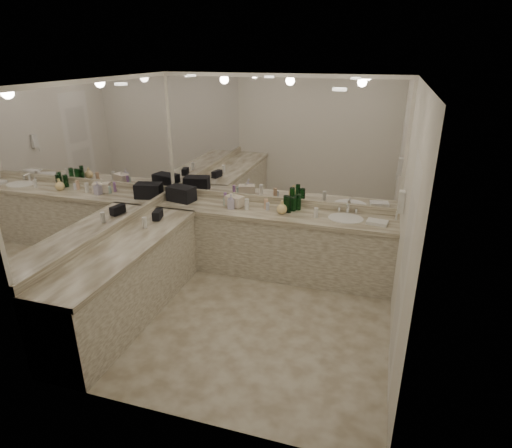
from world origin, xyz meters
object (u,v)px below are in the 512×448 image
(soap_bottle_b, at_px, (231,201))
(soap_bottle_c, at_px, (282,207))
(soap_bottle_a, at_px, (234,199))
(cream_cosmetic_case, at_px, (235,201))
(wall_phone, at_px, (401,202))
(black_toiletry_bag, at_px, (181,194))
(hand_towel, at_px, (377,222))
(sink, at_px, (346,219))

(soap_bottle_b, height_order, soap_bottle_c, soap_bottle_b)
(soap_bottle_a, bearing_deg, cream_cosmetic_case, -25.38)
(wall_phone, height_order, cream_cosmetic_case, wall_phone)
(soap_bottle_a, height_order, soap_bottle_b, soap_bottle_b)
(black_toiletry_bag, xyz_separation_m, soap_bottle_b, (0.78, -0.10, -0.00))
(wall_phone, distance_m, soap_bottle_a, 2.20)
(hand_towel, xyz_separation_m, soap_bottle_b, (-1.89, -0.01, 0.08))
(sink, height_order, soap_bottle_c, soap_bottle_c)
(black_toiletry_bag, bearing_deg, wall_phone, -10.35)
(soap_bottle_a, height_order, soap_bottle_c, soap_bottle_a)
(hand_towel, distance_m, soap_bottle_c, 1.20)
(soap_bottle_c, bearing_deg, hand_towel, -0.56)
(black_toiletry_bag, distance_m, hand_towel, 2.67)
(soap_bottle_b, bearing_deg, hand_towel, 0.26)
(soap_bottle_a, xyz_separation_m, soap_bottle_b, (-0.00, -0.11, 0.00))
(wall_phone, distance_m, black_toiletry_bag, 2.95)
(black_toiletry_bag, height_order, soap_bottle_b, black_toiletry_bag)
(cream_cosmetic_case, relative_size, soap_bottle_b, 1.19)
(black_toiletry_bag, relative_size, hand_towel, 1.49)
(cream_cosmetic_case, relative_size, soap_bottle_a, 1.24)
(sink, distance_m, black_toiletry_bag, 2.28)
(hand_towel, relative_size, soap_bottle_c, 1.39)
(black_toiletry_bag, xyz_separation_m, cream_cosmetic_case, (0.79, 0.00, -0.04))
(soap_bottle_a, bearing_deg, soap_bottle_b, -91.63)
(sink, height_order, cream_cosmetic_case, cream_cosmetic_case)
(hand_towel, bearing_deg, soap_bottle_c, 179.44)
(sink, height_order, wall_phone, wall_phone)
(wall_phone, xyz_separation_m, soap_bottle_b, (-2.11, 0.42, -0.35))
(black_toiletry_bag, height_order, soap_bottle_a, black_toiletry_bag)
(sink, relative_size, black_toiletry_bag, 1.20)
(sink, distance_m, cream_cosmetic_case, 1.49)
(wall_phone, bearing_deg, soap_bottle_a, 165.79)
(sink, distance_m, soap_bottle_a, 1.50)
(soap_bottle_a, distance_m, soap_bottle_c, 0.69)
(sink, height_order, black_toiletry_bag, black_toiletry_bag)
(hand_towel, xyz_separation_m, soap_bottle_a, (-1.88, 0.10, 0.08))
(black_toiletry_bag, bearing_deg, hand_towel, -2.04)
(hand_towel, relative_size, soap_bottle_a, 1.28)
(wall_phone, bearing_deg, soap_bottle_c, 162.63)
(soap_bottle_c, bearing_deg, cream_cosmetic_case, 172.85)
(sink, height_order, hand_towel, hand_towel)
(black_toiletry_bag, bearing_deg, soap_bottle_c, -3.25)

